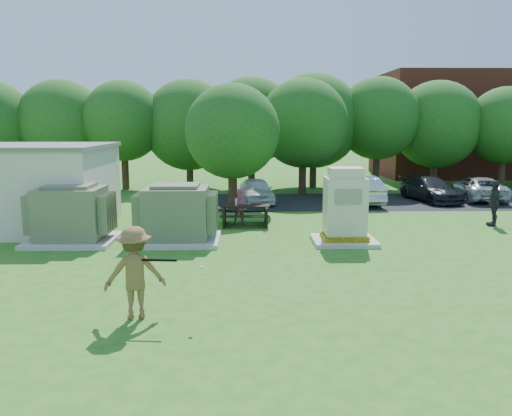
{
  "coord_description": "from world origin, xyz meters",
  "views": [
    {
      "loc": [
        -0.33,
        -12.87,
        4.2
      ],
      "look_at": [
        0.0,
        4.0,
        1.3
      ],
      "focal_mm": 35.0,
      "sensor_mm": 36.0,
      "label": 1
    }
  ],
  "objects_px": {
    "transformer_left": "(71,215)",
    "batter": "(135,273)",
    "generator_cabinet": "(345,210)",
    "transformer_right": "(177,215)",
    "car_silver_b": "(478,188)",
    "person_walking_right": "(494,203)",
    "car_dark": "(431,189)",
    "person_at_picnic": "(241,207)",
    "picnic_table": "(245,213)",
    "car_white": "(256,190)",
    "car_silver_a": "(358,189)"
  },
  "relations": [
    {
      "from": "picnic_table",
      "to": "car_white",
      "type": "relative_size",
      "value": 0.52
    },
    {
      "from": "car_white",
      "to": "generator_cabinet",
      "type": "bearing_deg",
      "value": -80.01
    },
    {
      "from": "car_silver_b",
      "to": "person_at_picnic",
      "type": "bearing_deg",
      "value": 35.54
    },
    {
      "from": "picnic_table",
      "to": "person_at_picnic",
      "type": "height_order",
      "value": "person_at_picnic"
    },
    {
      "from": "transformer_left",
      "to": "person_walking_right",
      "type": "xyz_separation_m",
      "value": [
        16.32,
        2.57,
        -0.02
      ]
    },
    {
      "from": "batter",
      "to": "person_walking_right",
      "type": "distance_m",
      "value": 15.78
    },
    {
      "from": "car_silver_a",
      "to": "car_dark",
      "type": "bearing_deg",
      "value": -177.38
    },
    {
      "from": "car_white",
      "to": "person_at_picnic",
      "type": "bearing_deg",
      "value": -104.87
    },
    {
      "from": "person_at_picnic",
      "to": "car_white",
      "type": "bearing_deg",
      "value": 70.47
    },
    {
      "from": "car_silver_a",
      "to": "car_dark",
      "type": "xyz_separation_m",
      "value": [
        4.11,
        0.64,
        -0.1
      ]
    },
    {
      "from": "batter",
      "to": "car_silver_a",
      "type": "height_order",
      "value": "batter"
    },
    {
      "from": "car_dark",
      "to": "picnic_table",
      "type": "bearing_deg",
      "value": -159.18
    },
    {
      "from": "car_white",
      "to": "batter",
      "type": "bearing_deg",
      "value": -108.31
    },
    {
      "from": "picnic_table",
      "to": "person_at_picnic",
      "type": "distance_m",
      "value": 0.28
    },
    {
      "from": "transformer_left",
      "to": "picnic_table",
      "type": "xyz_separation_m",
      "value": [
        6.12,
        2.85,
        -0.44
      ]
    },
    {
      "from": "transformer_right",
      "to": "car_silver_b",
      "type": "distance_m",
      "value": 17.95
    },
    {
      "from": "car_silver_a",
      "to": "person_at_picnic",
      "type": "bearing_deg",
      "value": 36.58
    },
    {
      "from": "batter",
      "to": "transformer_left",
      "type": "bearing_deg",
      "value": -75.63
    },
    {
      "from": "person_at_picnic",
      "to": "car_white",
      "type": "distance_m",
      "value": 5.98
    },
    {
      "from": "person_at_picnic",
      "to": "generator_cabinet",
      "type": "bearing_deg",
      "value": -53.26
    },
    {
      "from": "picnic_table",
      "to": "person_walking_right",
      "type": "xyz_separation_m",
      "value": [
        10.2,
        -0.28,
        0.41
      ]
    },
    {
      "from": "generator_cabinet",
      "to": "batter",
      "type": "xyz_separation_m",
      "value": [
        -5.85,
        -6.71,
        -0.15
      ]
    },
    {
      "from": "picnic_table",
      "to": "transformer_left",
      "type": "bearing_deg",
      "value": -155.06
    },
    {
      "from": "transformer_left",
      "to": "transformer_right",
      "type": "distance_m",
      "value": 3.7
    },
    {
      "from": "generator_cabinet",
      "to": "car_silver_b",
      "type": "distance_m",
      "value": 13.52
    },
    {
      "from": "batter",
      "to": "person_at_picnic",
      "type": "height_order",
      "value": "batter"
    },
    {
      "from": "transformer_right",
      "to": "car_dark",
      "type": "distance_m",
      "value": 15.45
    },
    {
      "from": "person_walking_right",
      "to": "car_dark",
      "type": "relative_size",
      "value": 0.43
    },
    {
      "from": "generator_cabinet",
      "to": "car_silver_a",
      "type": "xyz_separation_m",
      "value": [
        2.42,
        8.79,
        -0.43
      ]
    },
    {
      "from": "transformer_left",
      "to": "person_walking_right",
      "type": "height_order",
      "value": "transformer_left"
    },
    {
      "from": "car_white",
      "to": "car_silver_b",
      "type": "bearing_deg",
      "value": -4.47
    },
    {
      "from": "batter",
      "to": "car_silver_b",
      "type": "height_order",
      "value": "batter"
    },
    {
      "from": "transformer_left",
      "to": "batter",
      "type": "xyz_separation_m",
      "value": [
        3.76,
        -6.99,
        0.04
      ]
    },
    {
      "from": "transformer_right",
      "to": "car_silver_a",
      "type": "relative_size",
      "value": 0.67
    },
    {
      "from": "transformer_left",
      "to": "car_silver_b",
      "type": "relative_size",
      "value": 0.66
    },
    {
      "from": "batter",
      "to": "car_silver_b",
      "type": "xyz_separation_m",
      "value": [
        15.16,
        16.5,
        -0.38
      ]
    },
    {
      "from": "picnic_table",
      "to": "batter",
      "type": "relative_size",
      "value": 0.99
    },
    {
      "from": "picnic_table",
      "to": "car_silver_b",
      "type": "relative_size",
      "value": 0.44
    },
    {
      "from": "car_silver_a",
      "to": "car_dark",
      "type": "distance_m",
      "value": 4.16
    },
    {
      "from": "picnic_table",
      "to": "batter",
      "type": "bearing_deg",
      "value": -103.49
    },
    {
      "from": "generator_cabinet",
      "to": "person_at_picnic",
      "type": "bearing_deg",
      "value": 139.15
    },
    {
      "from": "car_dark",
      "to": "car_silver_b",
      "type": "distance_m",
      "value": 2.8
    },
    {
      "from": "person_walking_right",
      "to": "car_white",
      "type": "xyz_separation_m",
      "value": [
        -9.61,
        6.24,
        -0.3
      ]
    },
    {
      "from": "transformer_left",
      "to": "car_white",
      "type": "bearing_deg",
      "value": 52.73
    },
    {
      "from": "transformer_left",
      "to": "picnic_table",
      "type": "relative_size",
      "value": 1.5
    },
    {
      "from": "batter",
      "to": "car_white",
      "type": "height_order",
      "value": "batter"
    },
    {
      "from": "picnic_table",
      "to": "generator_cabinet",
      "type": "bearing_deg",
      "value": -41.82
    },
    {
      "from": "transformer_left",
      "to": "generator_cabinet",
      "type": "relative_size",
      "value": 1.13
    },
    {
      "from": "transformer_left",
      "to": "car_silver_a",
      "type": "height_order",
      "value": "transformer_left"
    },
    {
      "from": "car_white",
      "to": "transformer_right",
      "type": "bearing_deg",
      "value": -116.58
    }
  ]
}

